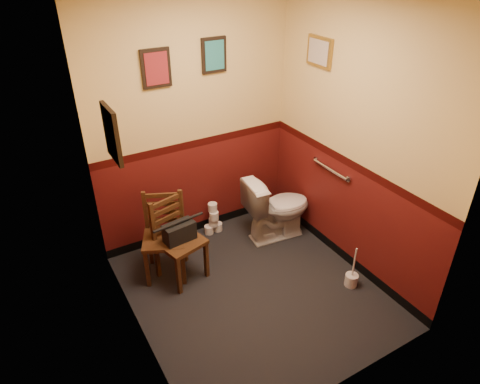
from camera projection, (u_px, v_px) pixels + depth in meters
The scene contains 16 objects.
floor at pixel (253, 291), 4.19m from camera, with size 2.20×2.40×0.00m, color black.
wall_back at pixel (193, 122), 4.39m from camera, with size 2.20×2.70×0.00m, color #561311.
wall_front at pixel (360, 247), 2.61m from camera, with size 2.20×2.70×0.00m, color #561311.
wall_left at pixel (124, 205), 3.03m from camera, with size 2.40×2.70×0.00m, color #561311.
wall_right at pixel (355, 141), 3.98m from camera, with size 2.40×2.70×0.00m, color #561311.
grab_bar at pixel (330, 169), 4.36m from camera, with size 0.05×0.56×0.06m.
framed_print_back_a at pixel (156, 68), 3.92m from camera, with size 0.28×0.04×0.36m.
framed_print_back_b at pixel (214, 55), 4.16m from camera, with size 0.26×0.04×0.34m.
framed_print_left at pixel (112, 134), 2.85m from camera, with size 0.04×0.30×0.38m.
framed_print_right at pixel (319, 52), 4.06m from camera, with size 0.04×0.34×0.28m.
toilet at pixel (277, 208), 4.80m from camera, with size 0.42×0.76×0.74m, color white.
toilet_brush at pixel (351, 279), 4.23m from camera, with size 0.13×0.13×0.46m.
chair_left at pixel (165, 236), 4.23m from camera, with size 0.54×0.54×0.87m.
chair_right at pixel (178, 240), 4.18m from camera, with size 0.49×0.49×0.87m.
handbag at pixel (179, 232), 4.10m from camera, with size 0.32×0.19×0.22m.
tp_stack at pixel (213, 220), 4.95m from camera, with size 0.22×0.14×0.39m.
Camera 1 is at (-1.68, -2.62, 2.97)m, focal length 32.00 mm.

